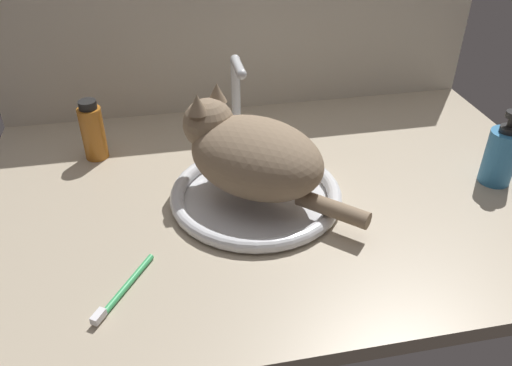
% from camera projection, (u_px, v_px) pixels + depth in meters
% --- Properties ---
extents(countertop, '(1.21, 0.80, 0.03)m').
position_uv_depth(countertop, '(278.00, 197.00, 1.06)').
color(countertop, '#B7A88E').
rests_on(countertop, ground).
extents(backsplash_wall, '(1.21, 0.02, 0.42)m').
position_uv_depth(backsplash_wall, '(242.00, 38.00, 1.28)').
color(backsplash_wall, beige).
rests_on(backsplash_wall, ground).
extents(sink_basin, '(0.34, 0.34, 0.03)m').
position_uv_depth(sink_basin, '(256.00, 195.00, 1.02)').
color(sink_basin, white).
rests_on(sink_basin, countertop).
extents(faucet, '(0.19, 0.11, 0.22)m').
position_uv_depth(faucet, '(237.00, 113.00, 1.16)').
color(faucet, silver).
rests_on(faucet, countertop).
extents(cat, '(0.34, 0.33, 0.18)m').
position_uv_depth(cat, '(248.00, 153.00, 0.98)').
color(cat, '#8C755B').
rests_on(cat, sink_basin).
extents(amber_bottle, '(0.05, 0.05, 0.14)m').
position_uv_depth(amber_bottle, '(93.00, 131.00, 1.13)').
color(amber_bottle, '#B2661E').
rests_on(amber_bottle, countertop).
extents(soap_pump_bottle, '(0.06, 0.06, 0.16)m').
position_uv_depth(soap_pump_bottle, '(501.00, 155.00, 1.05)').
color(soap_pump_bottle, teal).
rests_on(soap_pump_bottle, countertop).
extents(toothbrush, '(0.10, 0.14, 0.02)m').
position_uv_depth(toothbrush, '(123.00, 290.00, 0.82)').
color(toothbrush, '#3FB266').
rests_on(toothbrush, countertop).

